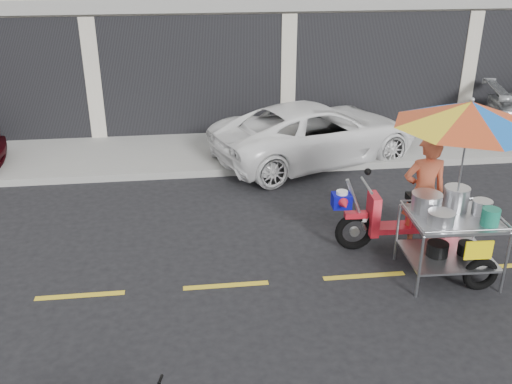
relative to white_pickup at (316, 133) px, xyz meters
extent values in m
plane|color=black|center=(-0.32, -4.70, -0.63)|extent=(90.00, 90.00, 0.00)
cube|color=gray|center=(-0.32, 0.80, -0.56)|extent=(45.00, 3.00, 0.15)
cube|color=black|center=(-0.32, 1.77, 0.82)|extent=(35.28, 0.06, 2.90)
cube|color=gray|center=(-0.32, 1.75, 2.47)|extent=(36.00, 0.12, 0.30)
cube|color=gold|center=(-0.32, -4.70, -0.63)|extent=(42.00, 0.10, 0.01)
imported|color=white|center=(0.00, 0.00, 0.00)|extent=(4.99, 3.50, 1.26)
torus|color=black|center=(-0.25, -3.91, -0.33)|extent=(0.62, 0.14, 0.62)
torus|color=black|center=(1.37, -3.97, -0.33)|extent=(0.62, 0.14, 0.62)
cylinder|color=#9EA0A5|center=(-0.25, -3.91, -0.33)|extent=(0.15, 0.07, 0.15)
cylinder|color=#9EA0A5|center=(1.37, -3.97, -0.33)|extent=(0.15, 0.07, 0.15)
cube|color=red|center=(-0.25, -3.91, -0.04)|extent=(0.35, 0.14, 0.09)
cylinder|color=#9EA0A5|center=(-0.25, -3.91, 0.13)|extent=(0.40, 0.07, 0.87)
cube|color=red|center=(0.02, -3.92, -0.04)|extent=(0.14, 0.37, 0.65)
cube|color=red|center=(0.50, -3.94, -0.29)|extent=(0.88, 0.34, 0.09)
cube|color=red|center=(0.99, -3.96, -0.04)|extent=(0.82, 0.31, 0.43)
cube|color=black|center=(0.88, -3.95, 0.21)|extent=(0.71, 0.29, 0.11)
cylinder|color=#9EA0A5|center=(-0.12, -3.91, 0.45)|extent=(0.06, 0.60, 0.04)
sphere|color=black|center=(-0.05, -3.70, 0.58)|extent=(0.11, 0.11, 0.11)
cylinder|color=white|center=(-0.12, -3.91, -0.11)|extent=(0.14, 0.14, 0.05)
cube|color=#07078B|center=(-0.49, -3.90, 0.21)|extent=(0.29, 0.25, 0.22)
cylinder|color=white|center=(-0.49, -3.90, 0.34)|extent=(0.18, 0.18, 0.05)
cone|color=red|center=(-0.50, -4.08, 0.23)|extent=(0.20, 0.25, 0.20)
torus|color=black|center=(1.16, -5.21, -0.39)|extent=(0.50, 0.13, 0.50)
cylinder|color=#9EA0A5|center=(0.23, -5.28, -0.17)|extent=(0.04, 0.04, 0.92)
cylinder|color=#9EA0A5|center=(0.27, -4.31, -0.17)|extent=(0.04, 0.04, 0.92)
cylinder|color=#9EA0A5|center=(1.42, -5.33, -0.17)|extent=(0.04, 0.04, 0.92)
cylinder|color=#9EA0A5|center=(1.46, -4.36, -0.17)|extent=(0.04, 0.04, 0.92)
cube|color=#9EA0A5|center=(0.85, -4.82, -0.31)|extent=(1.23, 1.02, 0.03)
cube|color=#9EA0A5|center=(0.85, -4.82, 0.29)|extent=(1.23, 1.02, 0.04)
cylinder|color=#9EA0A5|center=(0.83, -5.31, 0.35)|extent=(1.19, 0.07, 0.03)
cylinder|color=#9EA0A5|center=(0.87, -4.33, 0.35)|extent=(1.19, 0.07, 0.03)
cylinder|color=#9EA0A5|center=(0.25, -4.80, 0.35)|extent=(0.07, 0.98, 0.03)
cylinder|color=#9EA0A5|center=(1.44, -4.84, 0.35)|extent=(0.07, 0.98, 0.03)
cylinder|color=#9EA0A5|center=(0.87, -4.33, -0.31)|extent=(0.08, 0.81, 0.04)
cylinder|color=#9EA0A5|center=(0.87, -4.33, 0.23)|extent=(0.08, 0.81, 0.04)
cube|color=yellow|center=(0.99, -5.35, 0.07)|extent=(0.38, 0.04, 0.27)
cylinder|color=#B7B7BC|center=(0.53, -4.59, 0.43)|extent=(0.44, 0.44, 0.25)
cylinder|color=#B7B7BC|center=(0.96, -4.59, 0.47)|extent=(0.36, 0.36, 0.32)
cylinder|color=#B7B7BC|center=(1.26, -4.78, 0.40)|extent=(0.28, 0.28, 0.19)
cylinder|color=#B7B7BC|center=(0.57, -5.00, 0.39)|extent=(0.37, 0.37, 0.16)
cylinder|color=#1A7C61|center=(1.21, -5.11, 0.43)|extent=(0.25, 0.25, 0.24)
cylinder|color=black|center=(0.68, -4.81, -0.19)|extent=(0.32, 0.32, 0.20)
cylinder|color=black|center=(1.12, -4.83, -0.20)|extent=(0.27, 0.27, 0.17)
cylinder|color=#9EA0A5|center=(0.91, -4.71, 1.10)|extent=(0.03, 0.03, 1.63)
sphere|color=#9EA0A5|center=(0.91, -4.71, 1.94)|extent=(0.07, 0.07, 0.07)
imported|color=#C45535|center=(0.77, -3.95, 0.29)|extent=(0.69, 0.47, 1.84)
camera|label=1|loc=(-2.74, -11.47, 3.84)|focal=40.00mm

